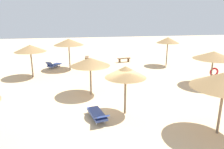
{
  "coord_description": "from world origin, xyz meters",
  "views": [
    {
      "loc": [
        -2.58,
        -11.28,
        5.32
      ],
      "look_at": [
        0.0,
        3.0,
        1.2
      ],
      "focal_mm": 34.11,
      "sensor_mm": 36.0,
      "label": 1
    }
  ],
  "objects_px": {
    "parasol_0": "(214,55)",
    "parasol_4": "(90,62)",
    "lounger_2": "(54,65)",
    "bench_1": "(124,59)",
    "parasol_5": "(168,40)",
    "parasol_1": "(126,72)",
    "parasol_2": "(69,42)",
    "parasol_6": "(30,48)",
    "lounger_1": "(98,114)",
    "bench_0": "(87,58)"
  },
  "relations": [
    {
      "from": "parasol_1",
      "to": "parasol_2",
      "type": "bearing_deg",
      "value": 106.11
    },
    {
      "from": "parasol_6",
      "to": "lounger_2",
      "type": "distance_m",
      "value": 4.07
    },
    {
      "from": "parasol_4",
      "to": "parasol_5",
      "type": "xyz_separation_m",
      "value": [
        8.69,
        7.14,
        0.43
      ]
    },
    {
      "from": "parasol_1",
      "to": "lounger_2",
      "type": "relative_size",
      "value": 1.41
    },
    {
      "from": "bench_0",
      "to": "bench_1",
      "type": "relative_size",
      "value": 0.99
    },
    {
      "from": "bench_0",
      "to": "parasol_5",
      "type": "bearing_deg",
      "value": -24.85
    },
    {
      "from": "parasol_1",
      "to": "parasol_6",
      "type": "distance_m",
      "value": 10.52
    },
    {
      "from": "parasol_4",
      "to": "parasol_6",
      "type": "height_order",
      "value": "parasol_6"
    },
    {
      "from": "lounger_2",
      "to": "bench_0",
      "type": "xyz_separation_m",
      "value": [
        3.58,
        2.75,
        0.02
      ]
    },
    {
      "from": "parasol_2",
      "to": "lounger_2",
      "type": "relative_size",
      "value": 1.58
    },
    {
      "from": "parasol_0",
      "to": "lounger_1",
      "type": "relative_size",
      "value": 1.51
    },
    {
      "from": "parasol_4",
      "to": "bench_0",
      "type": "bearing_deg",
      "value": 87.78
    },
    {
      "from": "parasol_0",
      "to": "parasol_6",
      "type": "bearing_deg",
      "value": 161.02
    },
    {
      "from": "parasol_4",
      "to": "parasol_5",
      "type": "bearing_deg",
      "value": 39.4
    },
    {
      "from": "parasol_1",
      "to": "parasol_2",
      "type": "xyz_separation_m",
      "value": [
        -3.09,
        10.71,
        0.33
      ]
    },
    {
      "from": "bench_0",
      "to": "lounger_2",
      "type": "bearing_deg",
      "value": -142.52
    },
    {
      "from": "parasol_2",
      "to": "parasol_4",
      "type": "bearing_deg",
      "value": -78.66
    },
    {
      "from": "parasol_6",
      "to": "bench_1",
      "type": "bearing_deg",
      "value": 25.27
    },
    {
      "from": "parasol_5",
      "to": "lounger_2",
      "type": "relative_size",
      "value": 1.58
    },
    {
      "from": "lounger_2",
      "to": "bench_1",
      "type": "height_order",
      "value": "lounger_2"
    },
    {
      "from": "parasol_0",
      "to": "parasol_1",
      "type": "xyz_separation_m",
      "value": [
        -7.7,
        -3.62,
        0.04
      ]
    },
    {
      "from": "parasol_2",
      "to": "bench_1",
      "type": "height_order",
      "value": "parasol_2"
    },
    {
      "from": "parasol_4",
      "to": "parasol_5",
      "type": "relative_size",
      "value": 0.87
    },
    {
      "from": "parasol_1",
      "to": "parasol_6",
      "type": "height_order",
      "value": "parasol_6"
    },
    {
      "from": "parasol_1",
      "to": "lounger_1",
      "type": "height_order",
      "value": "parasol_1"
    },
    {
      "from": "parasol_0",
      "to": "lounger_1",
      "type": "height_order",
      "value": "parasol_0"
    },
    {
      "from": "parasol_4",
      "to": "lounger_1",
      "type": "distance_m",
      "value": 4.25
    },
    {
      "from": "lounger_2",
      "to": "bench_1",
      "type": "xyz_separation_m",
      "value": [
        7.75,
        1.32,
        0.02
      ]
    },
    {
      "from": "parasol_2",
      "to": "parasol_6",
      "type": "bearing_deg",
      "value": -144.46
    },
    {
      "from": "parasol_1",
      "to": "parasol_2",
      "type": "height_order",
      "value": "parasol_2"
    },
    {
      "from": "parasol_0",
      "to": "parasol_4",
      "type": "xyz_separation_m",
      "value": [
        -9.3,
        -0.35,
        -0.06
      ]
    },
    {
      "from": "parasol_1",
      "to": "parasol_4",
      "type": "distance_m",
      "value": 3.65
    },
    {
      "from": "parasol_2",
      "to": "bench_0",
      "type": "xyz_separation_m",
      "value": [
        1.92,
        3.52,
        -2.37
      ]
    },
    {
      "from": "bench_1",
      "to": "parasol_4",
      "type": "bearing_deg",
      "value": -115.71
    },
    {
      "from": "parasol_0",
      "to": "bench_1",
      "type": "bearing_deg",
      "value": 117.13
    },
    {
      "from": "parasol_5",
      "to": "lounger_2",
      "type": "distance_m",
      "value": 12.13
    },
    {
      "from": "parasol_0",
      "to": "parasol_5",
      "type": "relative_size",
      "value": 0.99
    },
    {
      "from": "parasol_1",
      "to": "bench_0",
      "type": "distance_m",
      "value": 14.43
    },
    {
      "from": "lounger_1",
      "to": "bench_1",
      "type": "xyz_separation_m",
      "value": [
        4.56,
        13.3,
        0.04
      ]
    },
    {
      "from": "parasol_1",
      "to": "parasol_0",
      "type": "bearing_deg",
      "value": 25.2
    },
    {
      "from": "parasol_4",
      "to": "lounger_1",
      "type": "xyz_separation_m",
      "value": [
        0.03,
        -3.77,
        -1.97
      ]
    },
    {
      "from": "parasol_6",
      "to": "parasol_2",
      "type": "bearing_deg",
      "value": 35.54
    },
    {
      "from": "parasol_0",
      "to": "parasol_1",
      "type": "bearing_deg",
      "value": -154.8
    },
    {
      "from": "parasol_6",
      "to": "bench_1",
      "type": "relative_size",
      "value": 1.83
    },
    {
      "from": "parasol_0",
      "to": "bench_1",
      "type": "distance_m",
      "value": 10.52
    },
    {
      "from": "parasol_2",
      "to": "parasol_5",
      "type": "height_order",
      "value": "parasol_2"
    },
    {
      "from": "parasol_4",
      "to": "bench_0",
      "type": "xyz_separation_m",
      "value": [
        0.43,
        10.96,
        -1.94
      ]
    },
    {
      "from": "parasol_0",
      "to": "parasol_4",
      "type": "bearing_deg",
      "value": -177.85
    },
    {
      "from": "parasol_2",
      "to": "lounger_1",
      "type": "height_order",
      "value": "parasol_2"
    },
    {
      "from": "parasol_4",
      "to": "lounger_2",
      "type": "xyz_separation_m",
      "value": [
        -3.16,
        8.22,
        -1.96
      ]
    }
  ]
}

